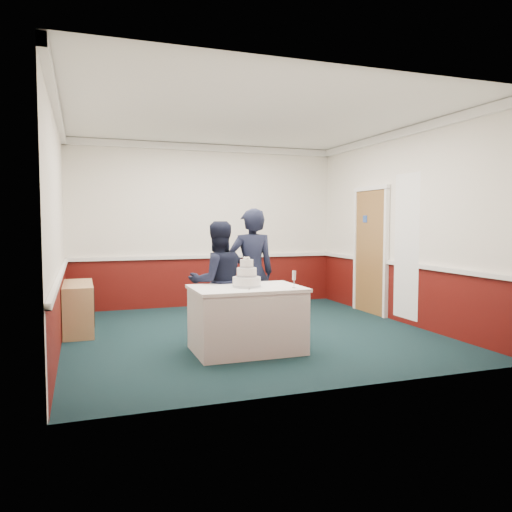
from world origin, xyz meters
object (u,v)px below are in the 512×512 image
object	(u,v)px
wedding_cake	(247,278)
cake_knife	(250,289)
person_woman	(251,272)
champagne_flute	(294,276)
sideboard	(79,308)
cake_table	(247,319)
person_man	(218,282)

from	to	relation	value
wedding_cake	cake_knife	world-z (taller)	wedding_cake
wedding_cake	person_woman	world-z (taller)	person_woman
cake_knife	champagne_flute	bearing A→B (deg)	14.69
sideboard	wedding_cake	bearing A→B (deg)	-42.97
cake_knife	wedding_cake	bearing A→B (deg)	104.74
sideboard	person_woman	world-z (taller)	person_woman
cake_table	person_man	world-z (taller)	person_man
wedding_cake	person_man	distance (m)	0.63
champagne_flute	person_man	bearing A→B (deg)	129.05
cake_table	person_man	distance (m)	0.74
sideboard	person_woman	xyz separation A→B (m)	(2.26, -1.03, 0.53)
cake_knife	person_man	world-z (taller)	person_man
wedding_cake	person_man	bearing A→B (deg)	109.22
person_man	cake_knife	bearing A→B (deg)	99.46
person_man	wedding_cake	bearing A→B (deg)	106.14
champagne_flute	person_woman	distance (m)	1.07
wedding_cake	person_man	size ratio (longest dim) A/B	0.23
sideboard	person_man	xyz separation A→B (m)	(1.73, -1.21, 0.44)
sideboard	champagne_flute	distance (m)	3.25
wedding_cake	person_man	world-z (taller)	person_man
wedding_cake	person_man	xyz separation A→B (m)	(-0.21, 0.59, -0.11)
person_man	cake_table	bearing A→B (deg)	106.14
cake_table	cake_knife	distance (m)	0.44
cake_knife	person_woman	world-z (taller)	person_woman
wedding_cake	cake_knife	xyz separation A→B (m)	(-0.03, -0.20, -0.11)
wedding_cake	champagne_flute	xyz separation A→B (m)	(0.50, -0.28, 0.03)
wedding_cake	person_woman	xyz separation A→B (m)	(0.32, 0.77, -0.02)
sideboard	cake_table	distance (m)	2.64
cake_knife	champagne_flute	size ratio (longest dim) A/B	1.07
cake_table	person_man	bearing A→B (deg)	109.22
champagne_flute	wedding_cake	bearing A→B (deg)	150.75
wedding_cake	cake_knife	bearing A→B (deg)	-98.53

